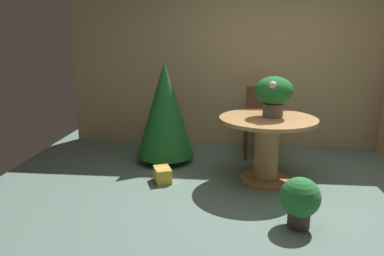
{
  "coord_description": "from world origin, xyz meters",
  "views": [
    {
      "loc": [
        -0.58,
        -3.4,
        1.64
      ],
      "look_at": [
        -0.94,
        0.23,
        0.73
      ],
      "focal_mm": 34.2,
      "sensor_mm": 36.0,
      "label": 1
    }
  ],
  "objects_px": {
    "gift_box_gold": "(163,175)",
    "potted_plant": "(300,200)",
    "round_dining_table": "(267,141)",
    "holiday_tree": "(165,110)",
    "wooden_chair_far": "(260,118)",
    "flower_vase": "(274,93)"
  },
  "relations": [
    {
      "from": "gift_box_gold",
      "to": "potted_plant",
      "type": "bearing_deg",
      "value": -33.21
    },
    {
      "from": "round_dining_table",
      "to": "holiday_tree",
      "type": "distance_m",
      "value": 1.42
    },
    {
      "from": "round_dining_table",
      "to": "wooden_chair_far",
      "type": "xyz_separation_m",
      "value": [
        0.0,
        1.0,
        0.04
      ]
    },
    {
      "from": "round_dining_table",
      "to": "potted_plant",
      "type": "relative_size",
      "value": 2.39
    },
    {
      "from": "flower_vase",
      "to": "potted_plant",
      "type": "xyz_separation_m",
      "value": [
        0.14,
        -1.09,
        -0.78
      ]
    },
    {
      "from": "flower_vase",
      "to": "round_dining_table",
      "type": "bearing_deg",
      "value": -140.96
    },
    {
      "from": "wooden_chair_far",
      "to": "gift_box_gold",
      "type": "distance_m",
      "value": 1.71
    },
    {
      "from": "wooden_chair_far",
      "to": "gift_box_gold",
      "type": "xyz_separation_m",
      "value": [
        -1.19,
        -1.14,
        -0.45
      ]
    },
    {
      "from": "gift_box_gold",
      "to": "wooden_chair_far",
      "type": "bearing_deg",
      "value": 43.8
    },
    {
      "from": "flower_vase",
      "to": "potted_plant",
      "type": "relative_size",
      "value": 1.0
    },
    {
      "from": "round_dining_table",
      "to": "flower_vase",
      "type": "bearing_deg",
      "value": 39.04
    },
    {
      "from": "holiday_tree",
      "to": "wooden_chair_far",
      "type": "bearing_deg",
      "value": 18.3
    },
    {
      "from": "round_dining_table",
      "to": "gift_box_gold",
      "type": "distance_m",
      "value": 1.26
    },
    {
      "from": "flower_vase",
      "to": "gift_box_gold",
      "type": "bearing_deg",
      "value": -171.71
    },
    {
      "from": "holiday_tree",
      "to": "potted_plant",
      "type": "relative_size",
      "value": 2.91
    },
    {
      "from": "potted_plant",
      "to": "gift_box_gold",
      "type": "bearing_deg",
      "value": 146.79
    },
    {
      "from": "round_dining_table",
      "to": "gift_box_gold",
      "type": "height_order",
      "value": "round_dining_table"
    },
    {
      "from": "flower_vase",
      "to": "potted_plant",
      "type": "distance_m",
      "value": 1.34
    },
    {
      "from": "round_dining_table",
      "to": "potted_plant",
      "type": "height_order",
      "value": "round_dining_table"
    },
    {
      "from": "holiday_tree",
      "to": "flower_vase",
      "type": "bearing_deg",
      "value": -22.05
    },
    {
      "from": "wooden_chair_far",
      "to": "potted_plant",
      "type": "height_order",
      "value": "wooden_chair_far"
    },
    {
      "from": "flower_vase",
      "to": "holiday_tree",
      "type": "height_order",
      "value": "holiday_tree"
    }
  ]
}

